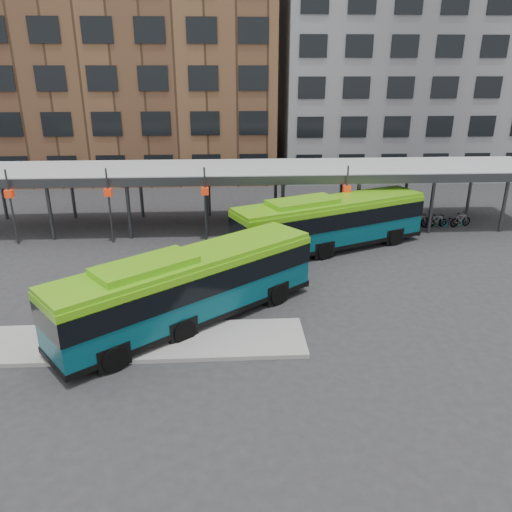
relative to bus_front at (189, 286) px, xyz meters
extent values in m
plane|color=#28282B|center=(3.32, 1.28, -1.77)|extent=(120.00, 120.00, 0.00)
cube|color=gray|center=(-2.18, -1.72, -1.68)|extent=(14.00, 3.00, 0.18)
cube|color=#999B9E|center=(3.32, 14.28, 2.23)|extent=(40.00, 6.00, 0.35)
cube|color=#383A3D|center=(3.32, 11.28, 2.08)|extent=(40.00, 0.15, 0.55)
cylinder|color=#383A3D|center=(-14.68, 16.78, 0.13)|extent=(0.24, 0.24, 3.80)
cylinder|color=#383A3D|center=(-9.68, 11.78, 0.13)|extent=(0.24, 0.24, 3.80)
cylinder|color=#383A3D|center=(-9.68, 16.78, 0.13)|extent=(0.24, 0.24, 3.80)
cylinder|color=#383A3D|center=(-4.68, 11.78, 0.13)|extent=(0.24, 0.24, 3.80)
cylinder|color=#383A3D|center=(-4.68, 16.78, 0.13)|extent=(0.24, 0.24, 3.80)
cylinder|color=#383A3D|center=(0.32, 11.78, 0.13)|extent=(0.24, 0.24, 3.80)
cylinder|color=#383A3D|center=(0.32, 16.78, 0.13)|extent=(0.24, 0.24, 3.80)
cylinder|color=#383A3D|center=(5.32, 11.78, 0.13)|extent=(0.24, 0.24, 3.80)
cylinder|color=#383A3D|center=(5.32, 16.78, 0.13)|extent=(0.24, 0.24, 3.80)
cylinder|color=#383A3D|center=(10.32, 11.78, 0.13)|extent=(0.24, 0.24, 3.80)
cylinder|color=#383A3D|center=(10.32, 16.78, 0.13)|extent=(0.24, 0.24, 3.80)
cylinder|color=#383A3D|center=(15.32, 11.78, 0.13)|extent=(0.24, 0.24, 3.80)
cylinder|color=#383A3D|center=(15.32, 16.78, 0.13)|extent=(0.24, 0.24, 3.80)
cylinder|color=#383A3D|center=(20.32, 11.78, 0.13)|extent=(0.24, 0.24, 3.80)
cylinder|color=#383A3D|center=(20.32, 16.78, 0.13)|extent=(0.24, 0.24, 3.80)
cylinder|color=#383A3D|center=(-11.68, 10.98, 0.63)|extent=(0.12, 0.12, 4.80)
cube|color=red|center=(-11.68, 10.98, 1.53)|extent=(0.45, 0.45, 0.45)
cylinder|color=#383A3D|center=(-5.68, 10.98, 0.63)|extent=(0.12, 0.12, 4.80)
cube|color=red|center=(-5.68, 10.98, 1.53)|extent=(0.45, 0.45, 0.45)
cylinder|color=#383A3D|center=(0.32, 10.98, 0.63)|extent=(0.12, 0.12, 4.80)
cube|color=red|center=(0.32, 10.98, 1.53)|extent=(0.45, 0.45, 0.45)
cylinder|color=#383A3D|center=(9.32, 10.98, 0.63)|extent=(0.12, 0.12, 4.80)
cube|color=red|center=(9.32, 10.98, 1.53)|extent=(0.45, 0.45, 0.45)
cube|color=brown|center=(-6.68, 33.28, 9.23)|extent=(26.00, 14.00, 22.00)
cube|color=slate|center=(19.32, 33.28, 8.23)|extent=(24.00, 14.00, 20.00)
cube|color=#074451|center=(0.04, 0.03, -0.13)|extent=(11.25, 9.62, 2.56)
cube|color=black|center=(0.04, 0.03, 0.38)|extent=(11.33, 9.70, 0.97)
cube|color=#5EB012|center=(0.04, 0.03, 1.25)|extent=(11.19, 9.54, 0.21)
cube|color=#5EB012|center=(-1.57, -1.24, 1.45)|extent=(4.36, 3.99, 0.36)
cube|color=black|center=(0.04, 0.03, -1.29)|extent=(11.34, 9.71, 0.25)
cylinder|color=black|center=(4.03, 1.58, -1.26)|extent=(1.00, 0.88, 1.03)
cylinder|color=black|center=(2.49, 3.55, -1.26)|extent=(1.00, 0.88, 1.03)
cylinder|color=black|center=(-0.15, -1.71, -1.26)|extent=(1.00, 0.88, 1.03)
cylinder|color=black|center=(-1.70, 0.25, -1.26)|extent=(1.00, 0.88, 1.03)
cylinder|color=black|center=(-2.57, -3.62, -1.26)|extent=(1.00, 0.88, 1.03)
cylinder|color=black|center=(-4.12, -1.65, -1.26)|extent=(1.00, 0.88, 1.03)
cube|color=#074451|center=(7.96, 8.96, -0.13)|extent=(12.33, 7.40, 2.57)
cube|color=black|center=(7.96, 8.96, 0.39)|extent=(12.40, 7.47, 0.98)
cube|color=#5EB012|center=(7.96, 8.96, 1.26)|extent=(12.29, 7.30, 0.21)
cube|color=#5EB012|center=(6.08, 8.12, 1.47)|extent=(4.52, 3.37, 0.36)
cube|color=black|center=(7.96, 8.96, -1.29)|extent=(12.41, 7.48, 0.25)
cylinder|color=black|center=(12.23, 9.50, -1.26)|extent=(1.07, 0.70, 1.03)
cylinder|color=black|center=(11.21, 11.79, -1.26)|extent=(1.07, 0.70, 1.03)
cylinder|color=black|center=(7.35, 7.31, -1.26)|extent=(1.07, 0.70, 1.03)
cylinder|color=black|center=(6.32, 9.60, -1.26)|extent=(1.07, 0.70, 1.03)
cylinder|color=black|center=(4.53, 6.05, -1.26)|extent=(1.07, 0.70, 1.03)
cylinder|color=black|center=(3.50, 8.34, -1.26)|extent=(1.07, 0.70, 1.03)
imported|color=black|center=(-4.45, -2.92, -0.81)|extent=(0.62, 0.68, 1.57)
cube|color=maroon|center=(-4.54, -3.07, -0.60)|extent=(0.30, 0.34, 0.42)
imported|color=slate|center=(14.29, 12.90, -1.35)|extent=(1.67, 0.79, 0.84)
imported|color=slate|center=(15.01, 12.88, -1.26)|extent=(1.73, 0.49, 1.04)
imported|color=slate|center=(15.83, 13.28, -1.34)|extent=(1.74, 0.99, 0.87)
imported|color=slate|center=(16.36, 12.98, -1.31)|extent=(1.59, 0.68, 0.93)
imported|color=slate|center=(16.48, 13.31, -1.35)|extent=(1.70, 0.98, 0.84)
imported|color=slate|center=(18.08, 12.99, -1.26)|extent=(1.77, 0.94, 1.02)
imported|color=slate|center=(17.47, 13.02, -1.33)|extent=(1.76, 0.83, 0.89)
camera|label=1|loc=(1.79, -19.78, 8.95)|focal=35.00mm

